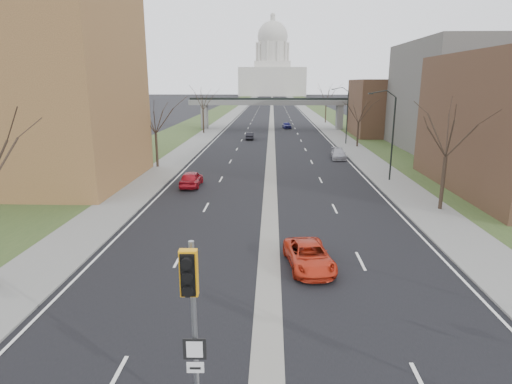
# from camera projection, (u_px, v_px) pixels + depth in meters

# --- Properties ---
(road_surface) EXTENTS (20.00, 600.00, 0.01)m
(road_surface) POSITION_uv_depth(u_px,v_px,m) (272.00, 109.00, 157.08)
(road_surface) COLOR black
(road_surface) RESTS_ON ground
(median_strip) EXTENTS (1.20, 600.00, 0.02)m
(median_strip) POSITION_uv_depth(u_px,v_px,m) (272.00, 109.00, 157.08)
(median_strip) COLOR gray
(median_strip) RESTS_ON ground
(sidewalk_right) EXTENTS (4.00, 600.00, 0.12)m
(sidewalk_right) POSITION_uv_depth(u_px,v_px,m) (305.00, 109.00, 156.64)
(sidewalk_right) COLOR gray
(sidewalk_right) RESTS_ON ground
(sidewalk_left) EXTENTS (4.00, 600.00, 0.12)m
(sidewalk_left) POSITION_uv_depth(u_px,v_px,m) (239.00, 109.00, 157.50)
(sidewalk_left) COLOR gray
(sidewalk_left) RESTS_ON ground
(grass_verge_right) EXTENTS (8.00, 600.00, 0.10)m
(grass_verge_right) POSITION_uv_depth(u_px,v_px,m) (321.00, 109.00, 156.43)
(grass_verge_right) COLOR #273B1B
(grass_verge_right) RESTS_ON ground
(grass_verge_left) EXTENTS (8.00, 600.00, 0.10)m
(grass_verge_left) POSITION_uv_depth(u_px,v_px,m) (223.00, 109.00, 157.72)
(grass_verge_left) COLOR #273B1B
(grass_verge_left) RESTS_ON ground
(commercial_block_mid) EXTENTS (18.00, 22.00, 15.00)m
(commercial_block_mid) POSITION_uv_depth(u_px,v_px,m) (473.00, 97.00, 59.35)
(commercial_block_mid) COLOR #5D5B55
(commercial_block_mid) RESTS_ON ground
(commercial_block_far) EXTENTS (14.00, 14.00, 10.00)m
(commercial_block_far) POSITION_uv_depth(u_px,v_px,m) (393.00, 108.00, 77.61)
(commercial_block_far) COLOR #513726
(commercial_block_far) RESTS_ON ground
(pedestrian_bridge) EXTENTS (34.00, 3.00, 6.45)m
(pedestrian_bridge) POSITION_uv_depth(u_px,v_px,m) (272.00, 106.00, 88.12)
(pedestrian_bridge) COLOR slate
(pedestrian_bridge) RESTS_ON ground
(capitol) EXTENTS (48.00, 42.00, 55.75)m
(capitol) POSITION_uv_depth(u_px,v_px,m) (272.00, 70.00, 317.02)
(capitol) COLOR silver
(capitol) RESTS_ON ground
(streetlight_mid) EXTENTS (2.61, 0.20, 8.70)m
(streetlight_mid) POSITION_uv_depth(u_px,v_px,m) (386.00, 110.00, 40.74)
(streetlight_mid) COLOR black
(streetlight_mid) RESTS_ON sidewalk_right
(streetlight_far) EXTENTS (2.61, 0.20, 8.70)m
(streetlight_far) POSITION_uv_depth(u_px,v_px,m) (343.00, 99.00, 65.91)
(streetlight_far) COLOR black
(streetlight_far) RESTS_ON sidewalk_right
(tree_left_b) EXTENTS (6.75, 6.75, 8.81)m
(tree_left_b) POSITION_uv_depth(u_px,v_px,m) (155.00, 113.00, 47.59)
(tree_left_b) COLOR #382B21
(tree_left_b) RESTS_ON sidewalk_left
(tree_left_c) EXTENTS (7.65, 7.65, 9.99)m
(tree_left_c) POSITION_uv_depth(u_px,v_px,m) (203.00, 96.00, 80.30)
(tree_left_c) COLOR #382B21
(tree_left_c) RESTS_ON sidewalk_left
(tree_right_a) EXTENTS (7.20, 7.20, 9.40)m
(tree_right_a) POSITION_uv_depth(u_px,v_px,m) (449.00, 123.00, 31.07)
(tree_right_a) COLOR #382B21
(tree_right_a) RESTS_ON sidewalk_right
(tree_right_b) EXTENTS (6.30, 6.30, 8.22)m
(tree_right_b) POSITION_uv_depth(u_px,v_px,m) (359.00, 108.00, 63.21)
(tree_right_b) COLOR #382B21
(tree_right_b) RESTS_ON sidewalk_right
(tree_right_c) EXTENTS (7.65, 7.65, 9.99)m
(tree_right_c) POSITION_uv_depth(u_px,v_px,m) (326.00, 93.00, 101.63)
(tree_right_c) COLOR #382B21
(tree_right_c) RESTS_ON sidewalk_right
(signal_pole_median) EXTENTS (0.64, 0.90, 5.52)m
(signal_pole_median) POSITION_uv_depth(u_px,v_px,m) (192.00, 306.00, 11.10)
(signal_pole_median) COLOR gray
(signal_pole_median) RESTS_ON ground
(car_left_near) EXTENTS (1.76, 4.37, 1.49)m
(car_left_near) POSITION_uv_depth(u_px,v_px,m) (191.00, 179.00, 39.99)
(car_left_near) COLOR maroon
(car_left_near) RESTS_ON ground
(car_left_far) EXTENTS (1.43, 3.80, 1.24)m
(car_left_far) POSITION_uv_depth(u_px,v_px,m) (250.00, 136.00, 73.18)
(car_left_far) COLOR black
(car_left_far) RESTS_ON ground
(car_right_near) EXTENTS (2.76, 4.91, 1.29)m
(car_right_near) POSITION_uv_depth(u_px,v_px,m) (309.00, 256.00, 22.42)
(car_right_near) COLOR red
(car_right_near) RESTS_ON ground
(car_right_mid) EXTENTS (2.03, 4.48, 1.27)m
(car_right_mid) POSITION_uv_depth(u_px,v_px,m) (338.00, 154.00, 54.52)
(car_right_mid) COLOR #A2A2A9
(car_right_mid) RESTS_ON ground
(car_right_far) EXTENTS (2.01, 4.12, 1.35)m
(car_right_far) POSITION_uv_depth(u_px,v_px,m) (287.00, 125.00, 90.96)
(car_right_far) COLOR navy
(car_right_far) RESTS_ON ground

